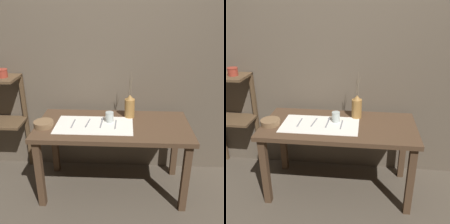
# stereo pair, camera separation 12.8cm
# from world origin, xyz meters

# --- Properties ---
(ground_plane) EXTENTS (12.00, 12.00, 0.00)m
(ground_plane) POSITION_xyz_m (0.00, 0.00, 0.00)
(ground_plane) COLOR brown
(stone_wall_back) EXTENTS (7.00, 0.06, 2.40)m
(stone_wall_back) POSITION_xyz_m (0.00, 0.44, 1.20)
(stone_wall_back) COLOR brown
(stone_wall_back) RESTS_ON ground_plane
(wooden_table) EXTENTS (1.38, 0.65, 0.70)m
(wooden_table) POSITION_xyz_m (0.00, 0.00, 0.61)
(wooden_table) COLOR #4C3523
(wooden_table) RESTS_ON ground_plane
(wooden_shelf_unit) EXTENTS (0.46, 0.30, 1.06)m
(wooden_shelf_unit) POSITION_xyz_m (-1.16, 0.27, 0.73)
(wooden_shelf_unit) COLOR brown
(wooden_shelf_unit) RESTS_ON ground_plane
(linen_cloth) EXTENTS (0.69, 0.38, 0.00)m
(linen_cloth) POSITION_xyz_m (-0.17, -0.03, 0.70)
(linen_cloth) COLOR white
(linen_cloth) RESTS_ON wooden_table
(pitcher_with_flowers) EXTENTS (0.09, 0.09, 0.44)m
(pitcher_with_flowers) POSITION_xyz_m (0.15, 0.17, 0.81)
(pitcher_with_flowers) COLOR olive
(pitcher_with_flowers) RESTS_ON wooden_table
(wooden_bowl) EXTENTS (0.17, 0.17, 0.05)m
(wooden_bowl) POSITION_xyz_m (-0.61, -0.07, 0.73)
(wooden_bowl) COLOR brown
(wooden_bowl) RESTS_ON wooden_table
(glass_tumbler_near) EXTENTS (0.07, 0.07, 0.09)m
(glass_tumbler_near) POSITION_xyz_m (-0.03, 0.06, 0.75)
(glass_tumbler_near) COLOR #B7C1BC
(glass_tumbler_near) RESTS_ON wooden_table
(fork_inner) EXTENTS (0.02, 0.18, 0.00)m
(fork_inner) POSITION_xyz_m (-0.36, -0.01, 0.71)
(fork_inner) COLOR gray
(fork_inner) RESTS_ON wooden_table
(fork_outer) EXTENTS (0.03, 0.18, 0.00)m
(fork_outer) POSITION_xyz_m (-0.23, 0.01, 0.71)
(fork_outer) COLOR gray
(fork_outer) RESTS_ON wooden_table
(spoon_inner) EXTENTS (0.02, 0.19, 0.02)m
(spoon_inner) POSITION_xyz_m (-0.10, 0.06, 0.71)
(spoon_inner) COLOR gray
(spoon_inner) RESTS_ON wooden_table
(knife_center) EXTENTS (0.02, 0.18, 0.00)m
(knife_center) POSITION_xyz_m (0.02, -0.01, 0.71)
(knife_center) COLOR gray
(knife_center) RESTS_ON wooden_table
(metal_pot_small) EXTENTS (0.10, 0.10, 0.08)m
(metal_pot_small) POSITION_xyz_m (-1.06, 0.24, 1.10)
(metal_pot_small) COLOR #9E3828
(metal_pot_small) RESTS_ON wooden_shelf_unit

